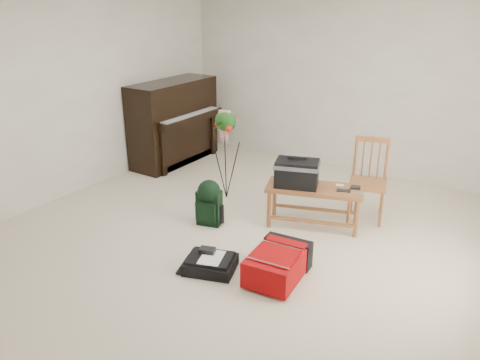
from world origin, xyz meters
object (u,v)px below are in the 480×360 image
Objects in this scene: bench at (303,176)px; flower_stand at (226,155)px; black_duffel at (210,263)px; red_suitcase at (280,261)px; green_backpack at (209,200)px; piano at (175,124)px; dining_chair at (369,181)px.

bench is 0.96× the size of flower_stand.
red_suitcase is at bearing 5.97° from black_duffel.
green_backpack is at bearing -164.01° from bench.
bench is 1.09m from green_backpack.
flower_stand is (-0.85, 1.49, 0.50)m from black_duffel.
black_duffel is at bearing -43.91° from piano.
bench is at bearing 20.22° from green_backpack.
red_suitcase is 1.22× the size of black_duffel.
green_backpack reaches higher than black_duffel.
red_suitcase is 0.58× the size of flower_stand.
red_suitcase is at bearing -49.51° from flower_stand.
green_backpack is at bearing 108.37° from black_duffel.
bench is 1.22m from red_suitcase.
dining_chair reaches higher than bench.
flower_stand is (-1.71, -0.41, 0.11)m from dining_chair.
green_backpack is at bearing -157.11° from dining_chair.
green_backpack is 0.45× the size of flower_stand.
dining_chair is (0.57, 0.54, -0.11)m from bench.
flower_stand reaches higher than bench.
flower_stand reaches higher than dining_chair.
dining_chair is 1.68× the size of black_duffel.
black_duffel is 0.99m from green_backpack.
flower_stand reaches higher than green_backpack.
dining_chair is 0.80× the size of flower_stand.
piano is 1.59× the size of dining_chair.
piano is 2.75m from bench.
black_duffel is (-0.28, -1.37, -0.50)m from bench.
bench is 1.14m from flower_stand.
black_duffel is 0.48× the size of flower_stand.
red_suitcase is (0.32, -1.09, -0.42)m from bench.
flower_stand reaches higher than black_duffel.
bench is 2.02× the size of black_duffel.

